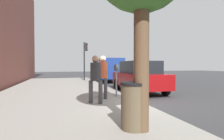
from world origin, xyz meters
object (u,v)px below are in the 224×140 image
object	(u,v)px
pedestrian_bystander	(96,75)
parked_sedan_near	(139,77)
parked_van_far	(107,68)
trash_bin	(134,105)
parking_meter	(116,74)
traffic_signal	(85,55)
pedestrian_at_meter	(103,73)

from	to	relation	value
pedestrian_bystander	parked_sedan_near	distance (m)	4.26
parked_van_far	trash_bin	world-z (taller)	parked_van_far
parked_van_far	parking_meter	bearing A→B (deg)	168.21
parked_sedan_near	parked_van_far	xyz separation A→B (m)	(7.37, -0.00, 0.36)
traffic_signal	trash_bin	bearing A→B (deg)	177.13
traffic_signal	trash_bin	size ratio (longest dim) A/B	3.56
pedestrian_bystander	parked_van_far	distance (m)	10.78
parking_meter	parked_van_far	world-z (taller)	parked_van_far
traffic_signal	pedestrian_at_meter	bearing A→B (deg)	177.02
parked_van_far	trash_bin	bearing A→B (deg)	168.23
parked_sedan_near	traffic_signal	xyz separation A→B (m)	(7.63, 2.06, 1.68)
parked_van_far	pedestrian_at_meter	bearing A→B (deg)	164.74
pedestrian_at_meter	traffic_signal	bearing A→B (deg)	65.56
pedestrian_bystander	traffic_signal	distance (m)	10.73
pedestrian_bystander	trash_bin	distance (m)	2.85
parking_meter	trash_bin	bearing A→B (deg)	168.26
parking_meter	trash_bin	xyz separation A→B (m)	(-3.81, 0.79, -0.51)
parked_sedan_near	traffic_signal	bearing A→B (deg)	15.14
parked_sedan_near	trash_bin	distance (m)	6.37
pedestrian_at_meter	pedestrian_bystander	world-z (taller)	pedestrian_at_meter
traffic_signal	parking_meter	bearing A→B (deg)	-179.27
parking_meter	parked_sedan_near	size ratio (longest dim) A/B	0.32
pedestrian_at_meter	parked_van_far	bearing A→B (deg)	53.28
pedestrian_at_meter	parked_van_far	size ratio (longest dim) A/B	0.34
parking_meter	parked_sedan_near	world-z (taller)	parked_sedan_near
parking_meter	parked_sedan_near	distance (m)	2.75
parked_sedan_near	pedestrian_bystander	bearing A→B (deg)	134.22
pedestrian_bystander	traffic_signal	bearing A→B (deg)	27.13
parked_sedan_near	parked_van_far	distance (m)	7.38
pedestrian_at_meter	parked_sedan_near	size ratio (longest dim) A/B	0.40
parked_van_far	trash_bin	xyz separation A→B (m)	(-13.12, 2.73, -0.60)
traffic_signal	trash_bin	xyz separation A→B (m)	(-13.37, 0.67, -1.92)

